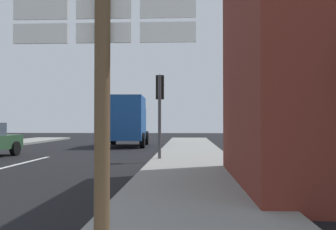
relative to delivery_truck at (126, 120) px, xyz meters
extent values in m
plane|color=black|center=(-2.21, -9.34, -1.65)|extent=(80.00, 80.00, 0.00)
cube|color=gray|center=(3.93, -11.34, -1.58)|extent=(3.00, 44.00, 0.14)
cylinder|color=black|center=(-3.92, -6.74, -1.33)|extent=(0.25, 0.65, 0.64)
cube|color=#19478C|center=(0.02, -0.53, 0.10)|extent=(2.35, 3.79, 2.60)
cube|color=#19478C|center=(-0.08, 1.97, -0.20)|extent=(2.14, 1.38, 2.00)
cube|color=#47515B|center=(-0.08, 2.02, 0.60)|extent=(1.76, 0.17, 0.70)
cylinder|color=black|center=(-1.18, 1.88, -1.20)|extent=(0.32, 0.91, 0.90)
cylinder|color=black|center=(1.02, 1.97, -1.20)|extent=(0.32, 0.91, 0.90)
cylinder|color=black|center=(-1.04, -1.52, -1.20)|extent=(0.32, 0.91, 0.90)
cylinder|color=black|center=(1.16, -1.43, -1.20)|extent=(0.32, 0.91, 0.90)
cylinder|color=brown|center=(3.00, -20.08, -0.05)|extent=(0.14, 0.14, 3.20)
cube|color=white|center=(2.42, -20.03, 0.63)|extent=(0.50, 0.03, 0.18)
cube|color=black|center=(2.42, -20.01, 0.63)|extent=(0.43, 0.01, 0.13)
cube|color=white|center=(3.00, -20.03, 0.63)|extent=(0.50, 0.03, 0.18)
cube|color=black|center=(3.00, -20.01, 0.63)|extent=(0.43, 0.01, 0.13)
cube|color=white|center=(3.58, -20.03, 0.63)|extent=(0.50, 0.03, 0.18)
cube|color=black|center=(3.58, -20.01, 0.63)|extent=(0.43, 0.01, 0.13)
cylinder|color=#47474C|center=(2.73, -9.26, -0.02)|extent=(0.12, 0.12, 3.26)
cube|color=black|center=(2.73, -9.06, 1.16)|extent=(0.30, 0.28, 0.90)
sphere|color=red|center=(2.73, -8.92, 1.43)|extent=(0.18, 0.18, 0.18)
sphere|color=#3C2303|center=(2.73, -8.92, 1.15)|extent=(0.18, 0.18, 0.18)
sphere|color=black|center=(2.73, -8.92, 0.87)|extent=(0.18, 0.18, 0.18)
camera|label=1|loc=(3.75, -23.42, -0.18)|focal=40.78mm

